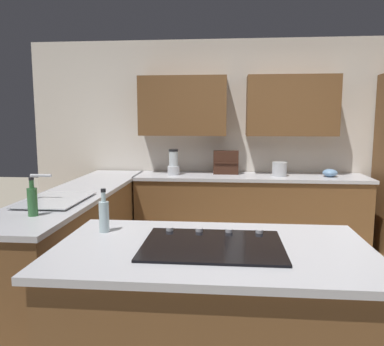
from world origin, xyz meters
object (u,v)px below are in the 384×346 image
Objects in this scene: cooktop at (213,245)px; spice_rack at (226,162)px; blender at (174,164)px; sink_unit at (55,199)px; mixing_bowl at (330,173)px; oil_bottle at (104,215)px; dish_soap_bottle at (32,201)px; kettle at (279,169)px.

spice_rack reaches higher than cooktop.
sink_unit is at bearing 64.80° from blender.
mixing_bowl is 3.17m from oil_bottle.
oil_bottle is at bearing 151.76° from dish_soap_bottle.
mixing_bowl is 0.55× the size of spice_rack.
sink_unit is 2.60× the size of oil_bottle.
kettle is (-1.30, 0.00, -0.05)m from blender.
mixing_bowl is 3.38m from dish_soap_bottle.
mixing_bowl is at bearing 180.00° from kettle.
spice_rack is 1.76× the size of kettle.
kettle reaches higher than mixing_bowl.
kettle is (-0.65, 0.11, -0.06)m from spice_rack.
kettle is at bearing -133.43° from dish_soap_bottle.
kettle is 2.84m from oil_bottle.
spice_rack is 2.63m from dish_soap_bottle.
sink_unit is at bearing 31.70° from mixing_bowl.
spice_rack is at bearing -91.30° from cooktop.
sink_unit is 2.20× the size of blender.
cooktop is 1.42m from dish_soap_bottle.
blender reaches higher than dish_soap_bottle.
dish_soap_bottle is at bearing 71.36° from blender.
sink_unit is 0.92× the size of cooktop.
spice_rack is at bearing -128.98° from sink_unit.
sink_unit is 1.08m from oil_bottle.
kettle is 0.63× the size of dish_soap_bottle.
blender is at bearing -91.98° from oil_bottle.
dish_soap_bottle is at bearing 58.61° from spice_rack.
cooktop is 4.28× the size of kettle.
dish_soap_bottle is 0.72m from oil_bottle.
dish_soap_bottle reaches higher than sink_unit.
spice_rack is 0.66m from kettle.
cooktop is 2.38× the size of blender.
kettle is 2.94m from dish_soap_bottle.
sink_unit is at bearing -36.98° from cooktop.
spice_rack is (-0.06, -2.79, 0.14)m from cooktop.
oil_bottle reaches higher than kettle.
spice_rack reaches higher than kettle.
dish_soap_bottle is at bearing -28.24° from oil_bottle.
sink_unit is 3.94× the size of kettle.
cooktop is 2.80m from spice_rack.
oil_bottle is at bearing 88.02° from blender.
cooktop is at bearing 157.25° from dish_soap_bottle.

